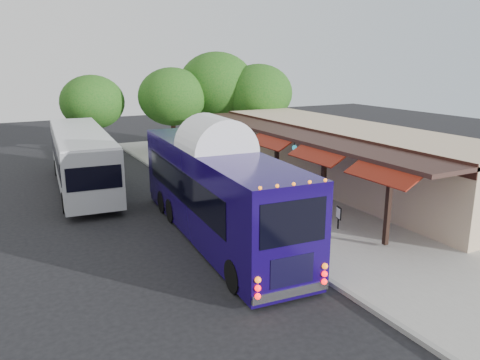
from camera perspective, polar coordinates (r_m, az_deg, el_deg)
ground at (r=20.20m, az=1.34°, el=-6.52°), size 90.00×90.00×0.00m
sidewalk at (r=25.92m, az=6.69°, el=-1.66°), size 10.00×40.00×0.15m
curb at (r=23.57m, az=-3.30°, el=-3.23°), size 0.20×40.00×0.16m
station_shelter at (r=27.52m, az=12.63°, el=2.84°), size 8.15×20.00×3.60m
coach_bus at (r=19.21m, az=-2.94°, el=-0.85°), size 3.53×12.74×4.04m
city_bus at (r=28.13m, az=-18.75°, el=2.68°), size 3.70×12.66×3.36m
ped_a at (r=20.30m, az=6.48°, el=-3.67°), size 0.61×0.43×1.59m
ped_b at (r=24.42m, az=-0.97°, el=-0.33°), size 1.00×0.90×1.69m
ped_c at (r=29.54m, az=-5.65°, el=2.16°), size 1.04×0.73×1.63m
ped_d at (r=26.13m, az=-1.74°, el=0.89°), size 1.36×0.99×1.89m
sign_board at (r=20.51m, az=11.93°, el=-4.09°), size 0.16×0.44×0.98m
tree_left at (r=36.87m, az=-8.26°, el=10.01°), size 5.21×5.21×6.67m
tree_mid at (r=38.61m, az=-2.87°, el=11.52°), size 6.14×6.14×7.86m
tree_right at (r=37.93m, az=2.26°, el=10.52°), size 5.40×5.40×6.92m
tree_far at (r=37.53m, az=-17.56°, el=9.02°), size 4.79×4.79×6.14m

